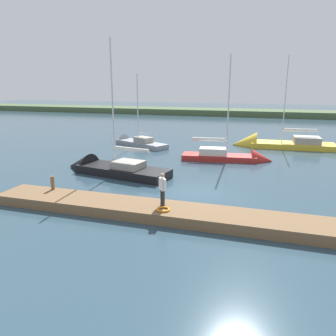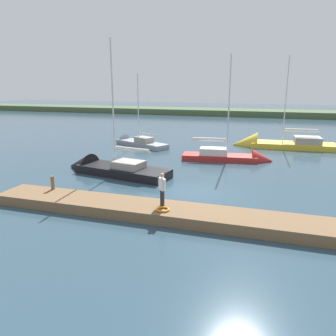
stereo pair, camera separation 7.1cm
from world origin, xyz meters
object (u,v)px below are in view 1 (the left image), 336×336
Objects in this scene: sailboat_mid_channel at (272,145)px; sailboat_far_right at (134,144)px; mooring_post_near at (53,183)px; sailboat_far_left at (233,158)px; sailboat_near_dock at (106,170)px; person_on_dock at (163,187)px; life_ring_buoy at (163,209)px.

sailboat_mid_channel is 14.72m from sailboat_far_right.
sailboat_far_left reaches higher than mooring_post_near.
sailboat_far_right is 0.79× the size of sailboat_near_dock.
sailboat_far_right is 11.56m from sailboat_near_dock.
sailboat_far_right reaches higher than mooring_post_near.
sailboat_near_dock is (11.89, 14.42, 0.00)m from sailboat_mid_channel.
sailboat_near_dock is at bearing -91.90° from mooring_post_near.
sailboat_near_dock reaches higher than sailboat_far_right.
sailboat_mid_channel is 1.27× the size of sailboat_far_right.
person_on_dock is (5.25, 21.06, 1.33)m from sailboat_mid_channel.
person_on_dock is (2.01, 13.49, 1.29)m from sailboat_far_left.
person_on_dock reaches higher than life_ring_buoy.
mooring_post_near is 0.09× the size of sailboat_far_right.
sailboat_mid_channel reaches higher than mooring_post_near.
sailboat_far_left is (-11.15, 4.44, 0.06)m from sailboat_far_right.
life_ring_buoy is 0.06× the size of sailboat_near_dock.
life_ring_buoy is (-7.06, 1.20, -0.34)m from mooring_post_near.
sailboat_mid_channel is at bearing -119.00° from sailboat_near_dock.
mooring_post_near is 1.19× the size of life_ring_buoy.
sailboat_far_left reaches higher than life_ring_buoy.
person_on_dock is (0.22, -0.57, 0.92)m from life_ring_buoy.
mooring_post_near is 0.07× the size of sailboat_near_dock.
sailboat_far_left is at bearing -124.54° from mooring_post_near.
person_on_dock is at bearing 143.23° from sailboat_far_right.
sailboat_far_right is at bearing -82.43° from mooring_post_near.
sailboat_far_right is 0.86× the size of sailboat_far_left.
mooring_post_near is 6.89m from person_on_dock.
mooring_post_near is 6.06m from sailboat_near_dock.
sailboat_near_dock is (-0.20, -6.01, -0.75)m from mooring_post_near.
sailboat_near_dock is at bearing -85.19° from person_on_dock.
sailboat_mid_channel is at bearing -141.51° from sailboat_far_right.
mooring_post_near is at bearing -45.45° from person_on_dock.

